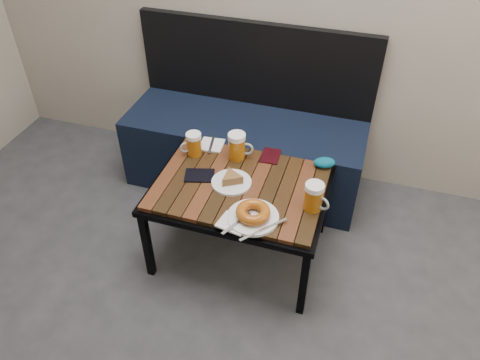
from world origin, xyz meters
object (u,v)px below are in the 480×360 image
(beer_mug_left, at_px, (194,144))
(bench, at_px, (245,144))
(cafe_table, at_px, (240,191))
(beer_mug_right, at_px, (314,197))
(beer_mug_centre, at_px, (237,146))
(plate_bagel, at_px, (253,214))
(passport_burgundy, at_px, (270,156))
(knit_pouch, at_px, (324,163))
(plate_pie, at_px, (231,180))
(passport_navy, at_px, (199,175))

(beer_mug_left, bearing_deg, bench, -143.58)
(cafe_table, relative_size, beer_mug_right, 6.10)
(beer_mug_centre, relative_size, plate_bagel, 0.52)
(cafe_table, distance_m, passport_burgundy, 0.28)
(passport_burgundy, bearing_deg, knit_pouch, -2.79)
(plate_pie, height_order, passport_navy, plate_pie)
(beer_mug_left, height_order, plate_pie, beer_mug_left)
(passport_navy, xyz_separation_m, knit_pouch, (0.57, 0.26, 0.02))
(cafe_table, height_order, plate_bagel, plate_bagel)
(beer_mug_centre, distance_m, plate_pie, 0.21)
(passport_navy, height_order, passport_burgundy, same)
(beer_mug_right, height_order, knit_pouch, beer_mug_right)
(beer_mug_left, relative_size, passport_burgundy, 0.97)
(beer_mug_left, bearing_deg, plate_bagel, 104.60)
(plate_bagel, distance_m, passport_burgundy, 0.47)
(bench, bearing_deg, plate_bagel, -70.90)
(cafe_table, height_order, passport_navy, passport_navy)
(beer_mug_right, bearing_deg, passport_navy, -162.95)
(beer_mug_right, xyz_separation_m, passport_burgundy, (-0.28, 0.32, -0.07))
(plate_pie, xyz_separation_m, plate_bagel, (0.17, -0.20, 0.00))
(plate_pie, relative_size, plate_bagel, 0.70)
(beer_mug_right, bearing_deg, plate_pie, -164.51)
(plate_bagel, height_order, passport_burgundy, plate_bagel)
(bench, bearing_deg, beer_mug_centre, -79.20)
(bench, distance_m, plate_bagel, 0.87)
(cafe_table, relative_size, beer_mug_left, 6.69)
(plate_pie, bearing_deg, beer_mug_left, 147.20)
(plate_bagel, distance_m, knit_pouch, 0.52)
(beer_mug_right, xyz_separation_m, plate_pie, (-0.40, 0.05, -0.05))
(beer_mug_centre, distance_m, beer_mug_right, 0.51)
(bench, relative_size, beer_mug_left, 11.15)
(cafe_table, height_order, beer_mug_left, beer_mug_left)
(beer_mug_centre, xyz_separation_m, plate_pie, (0.04, -0.21, -0.05))
(bench, relative_size, passport_navy, 9.80)
(plate_bagel, bearing_deg, beer_mug_right, 31.41)
(cafe_table, distance_m, plate_pie, 0.08)
(beer_mug_right, xyz_separation_m, plate_bagel, (-0.24, -0.15, -0.04))
(plate_bagel, height_order, passport_navy, plate_bagel)
(passport_navy, bearing_deg, bench, 158.52)
(beer_mug_left, xyz_separation_m, knit_pouch, (0.66, 0.10, -0.04))
(passport_navy, bearing_deg, plate_bagel, 42.27)
(beer_mug_centre, relative_size, beer_mug_right, 1.04)
(cafe_table, bearing_deg, bench, 104.38)
(cafe_table, bearing_deg, beer_mug_right, -9.20)
(beer_mug_left, distance_m, plate_bagel, 0.56)
(beer_mug_right, bearing_deg, cafe_table, -166.11)
(beer_mug_centre, height_order, passport_navy, beer_mug_centre)
(passport_navy, bearing_deg, cafe_table, 73.62)
(passport_burgundy, bearing_deg, plate_pie, -117.98)
(plate_pie, bearing_deg, knit_pouch, 33.42)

